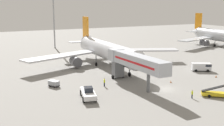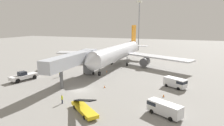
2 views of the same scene
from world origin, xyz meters
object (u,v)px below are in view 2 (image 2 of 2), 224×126
object	(u,v)px
airplane_at_gate	(119,52)
service_van_mid_right	(176,82)
baggage_cart_outer_right	(42,68)
pushback_tug	(24,76)
ground_crew_worker_foreground	(62,99)
safety_cone_alpha	(164,96)
ground_crew_worker_midground	(60,73)
belt_loader_truck	(84,108)
service_van_outer_left	(164,108)
safety_cone_charlie	(107,71)
jet_bridge	(75,60)
safety_cone_bravo	(105,87)
apron_light_mast	(139,16)

from	to	relation	value
airplane_at_gate	service_van_mid_right	bearing A→B (deg)	-42.81
baggage_cart_outer_right	pushback_tug	bearing A→B (deg)	-72.78
ground_crew_worker_foreground	safety_cone_alpha	world-z (taller)	ground_crew_worker_foreground
service_van_mid_right	ground_crew_worker_midground	xyz separation A→B (m)	(-29.77, -1.42, -0.26)
pushback_tug	ground_crew_worker_midground	distance (m)	8.89
pushback_tug	service_van_mid_right	size ratio (longest dim) A/B	1.36
ground_crew_worker_foreground	ground_crew_worker_midground	bearing A→B (deg)	126.55
belt_loader_truck	service_van_outer_left	distance (m)	12.59
service_van_outer_left	safety_cone_charlie	bearing A→B (deg)	129.90
service_van_mid_right	belt_loader_truck	bearing A→B (deg)	-125.09
ground_crew_worker_midground	safety_cone_charlie	bearing A→B (deg)	42.59
safety_cone_charlie	jet_bridge	bearing A→B (deg)	-108.87
airplane_at_gate	belt_loader_truck	distance (m)	37.54
belt_loader_truck	ground_crew_worker_midground	size ratio (longest dim) A/B	3.63
safety_cone_alpha	ground_crew_worker_midground	bearing A→B (deg)	169.05
belt_loader_truck	service_van_mid_right	distance (m)	22.61
service_van_mid_right	ground_crew_worker_midground	distance (m)	29.80
safety_cone_alpha	baggage_cart_outer_right	bearing A→B (deg)	164.69
jet_bridge	safety_cone_bravo	size ratio (longest dim) A/B	38.29
safety_cone_alpha	apron_light_mast	size ratio (longest dim) A/B	0.02
jet_bridge	service_van_outer_left	world-z (taller)	jet_bridge
apron_light_mast	service_van_outer_left	bearing A→B (deg)	-73.75
ground_crew_worker_foreground	service_van_outer_left	bearing A→B (deg)	5.81
service_van_mid_right	baggage_cart_outer_right	size ratio (longest dim) A/B	1.98
airplane_at_gate	baggage_cart_outer_right	world-z (taller)	airplane_at_gate
belt_loader_truck	apron_light_mast	bearing A→B (deg)	97.04
belt_loader_truck	safety_cone_alpha	world-z (taller)	belt_loader_truck
safety_cone_charlie	baggage_cart_outer_right	bearing A→B (deg)	-168.05
ground_crew_worker_midground	safety_cone_bravo	world-z (taller)	ground_crew_worker_midground
safety_cone_alpha	safety_cone_charlie	distance (m)	23.15
belt_loader_truck	service_van_mid_right	size ratio (longest dim) A/B	1.26
ground_crew_worker_foreground	ground_crew_worker_midground	world-z (taller)	ground_crew_worker_midground
pushback_tug	apron_light_mast	bearing A→B (deg)	78.53
belt_loader_truck	service_van_mid_right	world-z (taller)	belt_loader_truck
jet_bridge	baggage_cart_outer_right	bearing A→B (deg)	156.62
service_van_mid_right	airplane_at_gate	bearing A→B (deg)	137.19
airplane_at_gate	safety_cone_charlie	world-z (taller)	airplane_at_gate
safety_cone_alpha	safety_cone_charlie	size ratio (longest dim) A/B	1.02
service_van_outer_left	safety_cone_charlie	world-z (taller)	service_van_outer_left
airplane_at_gate	service_van_mid_right	size ratio (longest dim) A/B	9.14
jet_bridge	service_van_mid_right	world-z (taller)	jet_bridge
ground_crew_worker_foreground	safety_cone_bravo	size ratio (longest dim) A/B	3.05
pushback_tug	belt_loader_truck	world-z (taller)	belt_loader_truck
apron_light_mast	safety_cone_alpha	bearing A→B (deg)	-72.57
belt_loader_truck	service_van_outer_left	world-z (taller)	belt_loader_truck
airplane_at_gate	ground_crew_worker_foreground	bearing A→B (deg)	-88.01
ground_crew_worker_midground	airplane_at_gate	bearing A→B (deg)	62.91
service_van_mid_right	apron_light_mast	bearing A→B (deg)	110.83
airplane_at_gate	apron_light_mast	distance (m)	43.38
jet_bridge	apron_light_mast	size ratio (longest dim) A/B	0.80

